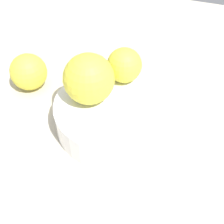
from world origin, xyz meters
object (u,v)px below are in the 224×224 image
Objects in this scene: orange_in_bowl_1 at (125,65)px; orange_loose_0 at (29,72)px; fruit_bowl at (112,115)px; orange_in_bowl_0 at (88,80)px.

orange_loose_0 is at bearing -83.99° from orange_in_bowl_1.
orange_in_bowl_0 is at bearing -84.02° from fruit_bowl.
orange_in_bowl_1 is 19.95cm from orange_loose_0.
orange_loose_0 reaches higher than fruit_bowl.
fruit_bowl is 3.17× the size of orange_in_bowl_1.
orange_in_bowl_0 reaches higher than orange_loose_0.
orange_in_bowl_1 is at bearing 96.01° from orange_loose_0.
orange_in_bowl_0 is 8.30cm from orange_in_bowl_1.
orange_in_bowl_1 is at bearing 178.91° from fruit_bowl.
fruit_bowl is at bearing 95.98° from orange_in_bowl_0.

